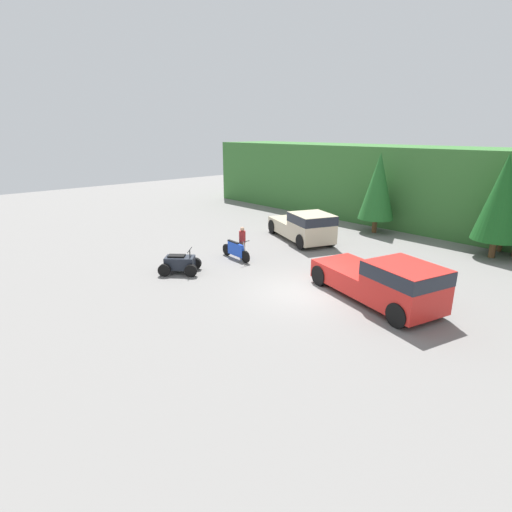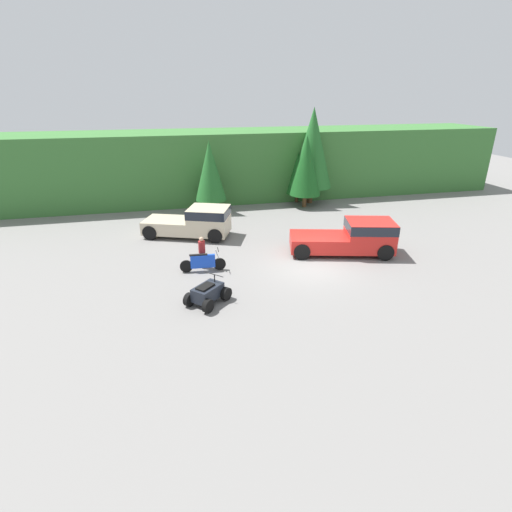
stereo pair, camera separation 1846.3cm
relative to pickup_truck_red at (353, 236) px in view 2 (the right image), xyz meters
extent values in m
plane|color=slate|center=(-3.01, -1.39, -1.01)|extent=(80.00, 80.00, 0.00)
cube|color=#387033|center=(-3.01, 14.61, 1.76)|extent=(44.00, 6.00, 5.54)
cylinder|color=brown|center=(-6.71, 10.18, -0.54)|extent=(0.32, 0.32, 0.95)
cone|color=#236628|center=(-6.71, 10.18, 2.11)|extent=(2.33, 2.33, 4.34)
cylinder|color=brown|center=(0.58, 11.53, -0.65)|extent=(0.24, 0.24, 0.73)
cone|color=#19561E|center=(0.58, 11.53, 1.38)|extent=(1.78, 1.78, 3.32)
cylinder|color=brown|center=(0.68, 9.93, -0.51)|extent=(0.33, 0.33, 1.00)
cone|color=#19561E|center=(0.68, 9.93, 2.26)|extent=(2.44, 2.44, 4.55)
cylinder|color=brown|center=(1.55, 11.07, -0.34)|extent=(0.45, 0.45, 1.35)
cone|color=#236628|center=(1.55, 11.07, 3.40)|extent=(3.29, 3.29, 6.13)
cube|color=red|center=(0.88, -0.23, 0.07)|extent=(3.03, 2.72, 1.66)
cube|color=#1E232D|center=(0.88, -0.23, 0.61)|extent=(3.05, 2.74, 0.53)
cube|color=red|center=(-1.87, 0.50, -0.36)|extent=(3.58, 2.86, 0.81)
cylinder|color=black|center=(1.81, 0.54, -0.56)|extent=(0.95, 0.50, 0.90)
cylinder|color=black|center=(1.31, -1.36, -0.56)|extent=(0.95, 0.50, 0.90)
cylinder|color=black|center=(-2.57, 1.70, -0.56)|extent=(0.95, 0.50, 0.90)
cylinder|color=black|center=(-3.07, -0.20, -0.56)|extent=(0.95, 0.50, 0.90)
cube|color=beige|center=(-7.56, 4.56, 0.07)|extent=(3.01, 2.86, 1.66)
cube|color=#1E232D|center=(-7.56, 4.56, 0.61)|extent=(3.04, 2.89, 0.53)
cube|color=beige|center=(-10.04, 5.53, -0.36)|extent=(3.51, 3.05, 0.81)
cylinder|color=black|center=(-6.63, 5.25, -0.56)|extent=(0.94, 0.59, 0.90)
cylinder|color=black|center=(-7.35, 3.42, -0.56)|extent=(0.94, 0.59, 0.90)
cylinder|color=black|center=(-10.50, 6.77, -0.56)|extent=(0.94, 0.59, 0.90)
cylinder|color=black|center=(-11.21, 4.94, -0.56)|extent=(0.94, 0.59, 0.90)
cylinder|color=black|center=(-7.68, -0.57, -0.69)|extent=(0.65, 0.14, 0.65)
cylinder|color=black|center=(-9.37, -0.47, -0.69)|extent=(0.65, 0.14, 0.65)
cube|color=blue|center=(-8.53, -0.52, -0.47)|extent=(1.26, 0.23, 0.69)
cylinder|color=#B7B7BC|center=(-7.73, -0.57, -0.28)|extent=(0.30, 0.07, 0.79)
cylinder|color=black|center=(-7.73, -0.57, 0.12)|extent=(0.07, 0.60, 0.04)
cube|color=black|center=(-8.73, -0.51, -0.10)|extent=(0.92, 0.19, 0.06)
cylinder|color=black|center=(-8.58, -3.09, -0.72)|extent=(0.58, 0.57, 0.59)
cylinder|color=black|center=(-7.86, -3.83, -0.72)|extent=(0.58, 0.57, 0.59)
cylinder|color=black|center=(-9.49, -3.98, -0.72)|extent=(0.58, 0.57, 0.59)
cylinder|color=black|center=(-8.78, -4.72, -0.72)|extent=(0.58, 0.57, 0.59)
cube|color=#1E232D|center=(-8.68, -3.91, -0.50)|extent=(1.54, 1.53, 0.59)
cylinder|color=black|center=(-8.32, -3.55, -0.03)|extent=(0.07, 0.07, 0.35)
cylinder|color=black|center=(-8.32, -3.55, 0.15)|extent=(0.70, 0.72, 0.04)
cube|color=black|center=(-8.78, -4.01, -0.16)|extent=(0.89, 0.88, 0.08)
cylinder|color=brown|center=(-8.52, 0.02, -0.59)|extent=(0.20, 0.20, 0.84)
cylinder|color=brown|center=(-8.48, -0.17, -0.59)|extent=(0.20, 0.20, 0.84)
cylinder|color=maroon|center=(-8.50, -0.08, 0.15)|extent=(0.41, 0.41, 0.63)
sphere|color=tan|center=(-8.50, -0.08, 0.58)|extent=(0.26, 0.26, 0.23)
camera|label=1|loc=(7.27, -13.56, 5.58)|focal=28.00mm
camera|label=2|loc=(-10.15, -19.33, 7.58)|focal=28.00mm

